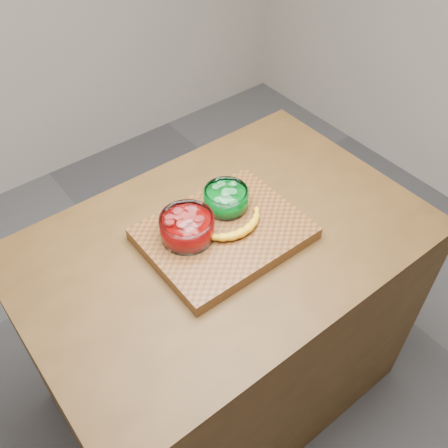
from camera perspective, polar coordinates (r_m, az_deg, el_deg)
ground at (r=2.21m, az=0.00°, el=-17.69°), size 3.50×3.50×0.00m
counter at (r=1.82m, az=0.00°, el=-11.31°), size 1.20×0.80×0.90m
cutting_board at (r=1.45m, az=0.00°, el=-1.11°), size 0.45×0.35×0.04m
bowl_red at (r=1.39m, az=-4.23°, el=-0.37°), size 0.15×0.15×0.07m
bowl_green at (r=1.48m, az=0.23°, el=2.92°), size 0.13×0.13×0.06m
banana at (r=1.42m, az=1.38°, el=-0.28°), size 0.23×0.11×0.03m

